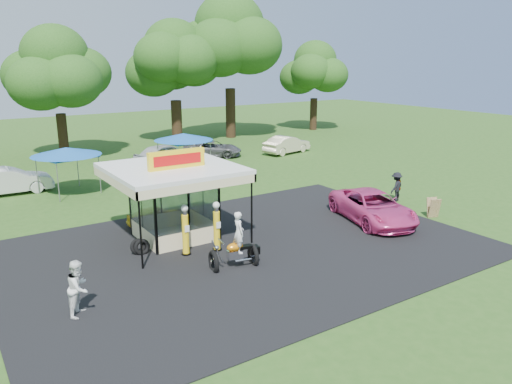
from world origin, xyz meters
The scene contains 23 objects.
ground centered at (0.00, 0.00, 0.00)m, with size 120.00×120.00×0.00m, color #284F18.
asphalt_apron centered at (0.00, 2.00, 0.02)m, with size 20.00×14.00×0.04m, color black.
gas_station_kiosk centered at (-2.00, 4.99, 1.78)m, with size 5.40×5.40×4.18m.
gas_pump_left centered at (-2.48, 2.85, 1.06)m, with size 0.41×0.41×2.20m.
gas_pump_right centered at (-1.16, 2.55, 1.05)m, with size 0.41×0.41×2.19m.
motorcycle centered at (-1.34, 0.60, 0.92)m, with size 2.07×1.24×2.37m.
spare_tires centered at (-4.07, 3.97, 0.35)m, with size 0.83×0.50×0.71m.
a_frame_sign centered at (10.45, 0.42, 0.52)m, with size 0.63×0.70×1.03m.
kiosk_car centered at (-2.00, 7.20, 0.48)m, with size 1.13×2.82×0.96m, color yellow.
pink_sedan centered at (7.33, 1.71, 0.77)m, with size 2.56×5.54×1.54m, color #D93B82.
spectator_west centered at (-7.52, 0.18, 0.93)m, with size 0.90×0.70×1.86m, color white.
spectator_east_a centered at (11.24, 3.61, 0.85)m, with size 1.10×0.63×1.70m, color black.
spectator_east_b centered at (11.38, 3.63, 0.79)m, with size 0.93×0.39×1.58m, color gray.
bg_car_a centered at (-7.12, 17.66, 0.81)m, with size 1.71×4.90×1.62m, color silver.
bg_car_c centered at (4.05, 19.97, 0.87)m, with size 2.06×5.12×1.74m, color silver.
bg_car_d centered at (8.89, 21.32, 0.67)m, with size 2.22×4.82×1.34m, color #525355.
bg_car_e centered at (15.02, 19.11, 0.76)m, with size 1.60×4.60×1.51m, color beige.
tent_west centered at (-4.08, 15.69, 2.59)m, with size 4.09×4.09×2.86m.
tent_east centered at (4.18, 16.86, 2.62)m, with size 4.14×4.14×2.89m.
oak_far_c centered at (-1.63, 27.43, 6.58)m, with size 8.80×8.80×10.37m.
oak_far_d centered at (9.49, 29.53, 7.22)m, with size 9.51×9.51×11.33m.
oak_far_e centered at (15.54, 29.50, 8.89)m, with size 11.70×11.70×13.93m.
oak_far_f centered at (26.39, 29.20, 6.24)m, with size 8.06×8.06×9.72m.
Camera 1 is at (-10.83, -15.09, 8.02)m, focal length 35.00 mm.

